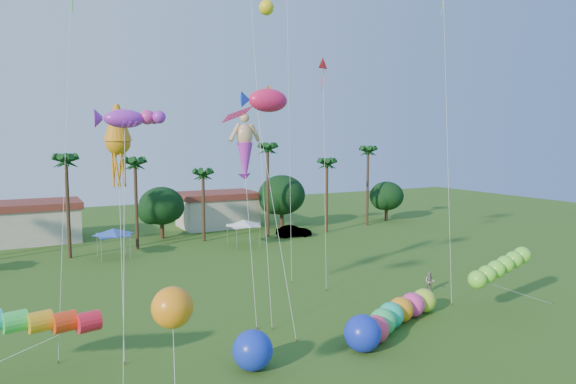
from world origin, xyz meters
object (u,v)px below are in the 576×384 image
caterpillar_inflatable (390,318)px  blue_ball (253,350)px  car_b (294,231)px  spectator_b (430,282)px

caterpillar_inflatable → blue_ball: (-9.92, -0.91, 0.18)m
caterpillar_inflatable → blue_ball: bearing=160.4°
car_b → spectator_b: size_ratio=2.62×
spectator_b → blue_ball: size_ratio=0.76×
spectator_b → caterpillar_inflatable: caterpillar_inflatable is taller
spectator_b → caterpillar_inflatable: (-8.24, -5.23, 0.08)m
blue_ball → car_b: bearing=58.2°
blue_ball → caterpillar_inflatable: bearing=5.3°
spectator_b → blue_ball: 19.17m
car_b → caterpillar_inflatable: bearing=172.1°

